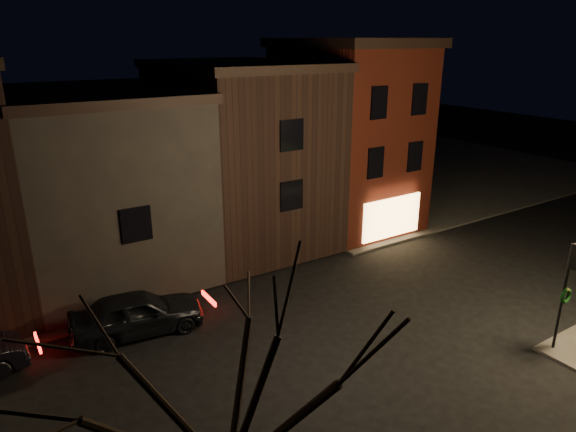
{
  "coord_description": "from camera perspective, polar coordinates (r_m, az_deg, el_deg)",
  "views": [
    {
      "loc": [
        -10.96,
        -13.54,
        10.56
      ],
      "look_at": [
        0.6,
        4.36,
        3.2
      ],
      "focal_mm": 32.0,
      "sensor_mm": 36.0,
      "label": 1
    }
  ],
  "objects": [
    {
      "name": "traffic_signal",
      "position": [
        19.97,
        28.78,
        -6.3
      ],
      "size": [
        0.58,
        0.38,
        4.05
      ],
      "color": "black",
      "rests_on": "sidewalk_near_right"
    },
    {
      "name": "bare_tree_left",
      "position": [
        8.82,
        -7.19,
        -16.66
      ],
      "size": [
        5.6,
        5.6,
        7.5
      ],
      "color": "black",
      "rests_on": "sidewalk_near_left"
    },
    {
      "name": "sidewalk_far_right",
      "position": [
        46.84,
        9.65,
        5.83
      ],
      "size": [
        30.0,
        30.0,
        0.12
      ],
      "primitive_type": "cube",
      "color": "#2D2B28",
      "rests_on": "ground"
    },
    {
      "name": "parked_car_a",
      "position": [
        20.39,
        -16.4,
        -10.3
      ],
      "size": [
        5.08,
        2.53,
        1.66
      ],
      "primitive_type": "imported",
      "rotation": [
        0.0,
        0.0,
        1.45
      ],
      "color": "black",
      "rests_on": "ground"
    },
    {
      "name": "ground",
      "position": [
        20.37,
        5.37,
        -12.26
      ],
      "size": [
        120.0,
        120.0,
        0.0
      ],
      "primitive_type": "plane",
      "color": "black",
      "rests_on": "ground"
    },
    {
      "name": "corner_building",
      "position": [
        30.26,
        6.62,
        9.12
      ],
      "size": [
        6.5,
        8.5,
        10.5
      ],
      "color": "#51180E",
      "rests_on": "ground"
    },
    {
      "name": "row_building_a",
      "position": [
        27.67,
        -5.38,
        7.03
      ],
      "size": [
        7.3,
        10.3,
        9.4
      ],
      "color": "black",
      "rests_on": "ground"
    },
    {
      "name": "row_building_b",
      "position": [
        25.37,
        -20.01,
        3.68
      ],
      "size": [
        7.8,
        10.3,
        8.4
      ],
      "color": "black",
      "rests_on": "ground"
    }
  ]
}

